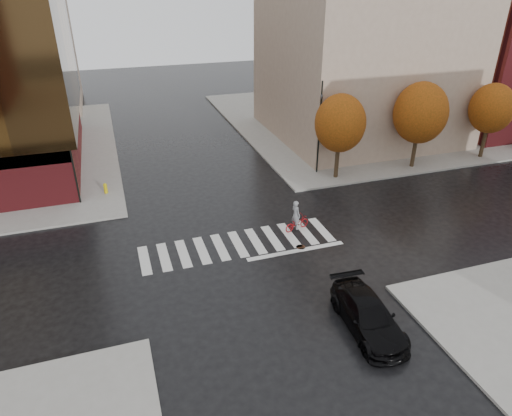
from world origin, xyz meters
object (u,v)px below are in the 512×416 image
(traffic_light_ne, at_px, (320,122))
(fire_hydrant, at_px, (105,188))
(sedan, at_px, (368,315))
(traffic_light_nw, at_px, (70,147))
(cyclist, at_px, (296,220))

(traffic_light_ne, distance_m, fire_hydrant, 16.67)
(sedan, xyz_separation_m, traffic_light_nw, (-12.54, 17.26, 3.51))
(sedan, xyz_separation_m, cyclist, (0.41, 9.26, -0.04))
(cyclist, bearing_deg, sedan, 161.07)
(traffic_light_ne, height_order, fire_hydrant, traffic_light_ne)
(cyclist, height_order, traffic_light_ne, traffic_light_ne)
(traffic_light_nw, height_order, traffic_light_ne, traffic_light_ne)
(cyclist, xyz_separation_m, fire_hydrant, (-11.18, 9.01, -0.12))
(fire_hydrant, bearing_deg, traffic_light_nw, -150.47)
(sedan, bearing_deg, traffic_light_nw, 129.33)
(cyclist, bearing_deg, traffic_light_ne, -49.40)
(sedan, height_order, fire_hydrant, sedan)
(cyclist, bearing_deg, fire_hydrant, 34.74)
(cyclist, xyz_separation_m, traffic_light_ne, (5.04, 7.76, 3.56))
(traffic_light_nw, relative_size, fire_hydrant, 9.35)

